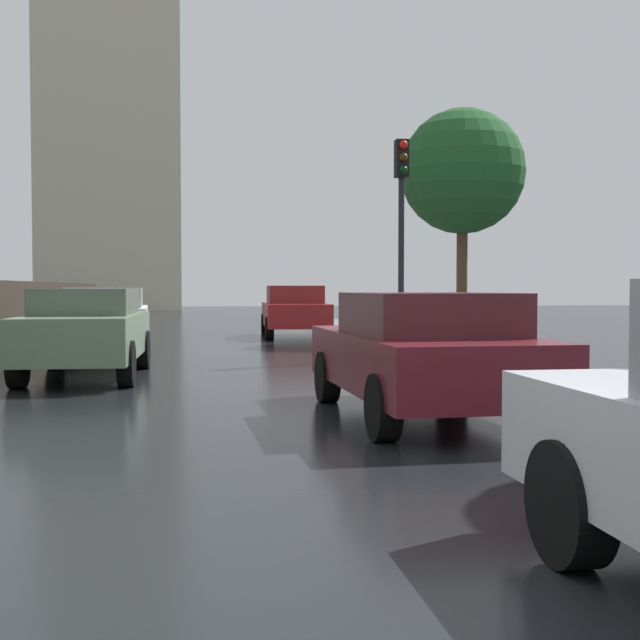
# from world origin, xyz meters

# --- Properties ---
(ground) EXTENTS (120.00, 120.00, 0.00)m
(ground) POSITION_xyz_m (0.00, 0.00, 0.00)
(ground) COLOR black
(car_maroon_near_kerb) EXTENTS (2.01, 4.16, 1.37)m
(car_maroon_near_kerb) POSITION_xyz_m (2.61, 5.08, 0.72)
(car_maroon_near_kerb) COLOR maroon
(car_maroon_near_kerb) RESTS_ON ground
(car_white_mid_road) EXTENTS (2.03, 4.02, 1.43)m
(car_white_mid_road) POSITION_xyz_m (-1.93, 14.29, 0.76)
(car_white_mid_road) COLOR silver
(car_white_mid_road) RESTS_ON ground
(car_red_behind_camera) EXTENTS (1.89, 3.85, 1.48)m
(car_red_behind_camera) POSITION_xyz_m (2.71, 20.01, 0.76)
(car_red_behind_camera) COLOR maroon
(car_red_behind_camera) RESTS_ON ground
(car_green_far_lane) EXTENTS (1.74, 4.13, 1.41)m
(car_green_far_lane) POSITION_xyz_m (-1.66, 9.71, 0.75)
(car_green_far_lane) COLOR slate
(car_green_far_lane) RESTS_ON ground
(traffic_light) EXTENTS (0.26, 0.39, 4.25)m
(traffic_light) POSITION_xyz_m (4.11, 12.58, 3.09)
(traffic_light) COLOR black
(traffic_light) RESTS_ON sidewalk_strip
(street_tree_near) EXTENTS (3.38, 3.38, 6.27)m
(street_tree_near) POSITION_xyz_m (7.09, 18.12, 4.56)
(street_tree_near) COLOR #4C3823
(street_tree_near) RESTS_ON ground
(distant_tower) EXTENTS (9.73, 10.48, 33.65)m
(distant_tower) POSITION_xyz_m (-6.29, 51.46, 16.82)
(distant_tower) COLOR beige
(distant_tower) RESTS_ON ground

